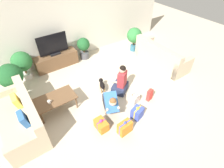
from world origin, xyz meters
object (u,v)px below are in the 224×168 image
at_px(gift_box_a, 125,128).
at_px(gift_bag_a, 135,100).
at_px(person_kneeling, 110,103).
at_px(sofa_left, 21,118).
at_px(potted_plant_corner_right, 134,36).
at_px(coffee_table, 55,99).
at_px(person_sitting, 121,82).
at_px(gift_box_b, 137,113).
at_px(potted_plant_back_left, 22,63).
at_px(tv, 53,46).
at_px(mug, 49,102).
at_px(gift_box_c, 101,125).
at_px(gift_bag_b, 150,95).
at_px(tv_console, 57,60).
at_px(potted_plant_corner_left, 11,77).
at_px(dog, 102,84).
at_px(sofa_right, 161,57).
at_px(potted_plant_back_right, 84,47).

xyz_separation_m(gift_box_a, gift_bag_a, (0.82, 0.59, -0.02)).
bearing_deg(person_kneeling, sofa_left, -179.78).
bearing_deg(potted_plant_corner_right, gift_box_a, -133.27).
xyz_separation_m(coffee_table, gift_bag_a, (1.89, -1.04, -0.24)).
relative_size(person_sitting, gift_box_b, 2.53).
distance_m(potted_plant_back_left, potted_plant_corner_right, 4.17).
height_order(tv, gift_bag_a, tv).
bearing_deg(gift_box_a, mug, 128.75).
relative_size(gift_box_c, gift_bag_b, 0.94).
height_order(person_kneeling, mug, person_kneeling).
height_order(tv_console, person_kneeling, person_kneeling).
distance_m(potted_plant_corner_left, mug, 1.51).
height_order(gift_box_a, gift_box_c, gift_box_a).
relative_size(potted_plant_corner_left, mug, 8.58).
bearing_deg(tv_console, potted_plant_back_left, -177.38).
bearing_deg(potted_plant_corner_left, person_sitting, -32.78).
height_order(dog, gift_bag_b, gift_bag_b).
distance_m(potted_plant_corner_right, mug, 4.24).
height_order(potted_plant_back_left, gift_bag_b, potted_plant_back_left).
xyz_separation_m(potted_plant_corner_right, gift_box_c, (-3.17, -2.52, -0.49)).
xyz_separation_m(gift_bag_a, gift_bag_b, (0.45, -0.13, 0.04)).
xyz_separation_m(sofa_left, gift_bag_b, (3.23, -1.12, -0.13)).
relative_size(potted_plant_corner_left, gift_box_b, 2.75).
bearing_deg(potted_plant_corner_left, gift_box_b, -49.28).
xyz_separation_m(coffee_table, tv_console, (0.80, 1.99, -0.13)).
bearing_deg(coffee_table, mug, -151.94).
height_order(potted_plant_corner_right, mug, potted_plant_corner_right).
bearing_deg(gift_bag_b, sofa_right, 34.36).
relative_size(potted_plant_back_right, person_sitting, 0.87).
bearing_deg(dog, tv_console, -51.54).
bearing_deg(sofa_left, gift_bag_b, 70.92).
xyz_separation_m(coffee_table, gift_box_a, (1.07, -1.63, -0.22)).
distance_m(gift_box_a, gift_bag_b, 1.35).
bearing_deg(tv_console, person_sitting, -65.54).
bearing_deg(gift_bag_a, gift_box_c, -171.87).
relative_size(coffee_table, potted_plant_back_right, 1.30).
distance_m(potted_plant_back_left, potted_plant_corner_left, 0.79).
bearing_deg(sofa_right, gift_bag_a, 115.40).
bearing_deg(potted_plant_back_right, mug, -135.41).
distance_m(potted_plant_back_right, gift_box_c, 3.41).
xyz_separation_m(potted_plant_back_left, person_kneeling, (1.45, -2.84, -0.26)).
distance_m(sofa_right, potted_plant_back_right, 2.89).
height_order(sofa_left, potted_plant_back_left, potted_plant_back_left).
bearing_deg(potted_plant_back_right, sofa_right, -43.73).
bearing_deg(potted_plant_back_right, potted_plant_corner_right, -18.35).
height_order(sofa_left, coffee_table, sofa_left).
bearing_deg(dog, person_kneeling, 91.94).
bearing_deg(gift_box_b, gift_bag_a, 56.51).
bearing_deg(coffee_table, potted_plant_back_right, 45.76).
xyz_separation_m(person_sitting, gift_box_c, (-1.23, -0.83, -0.21)).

